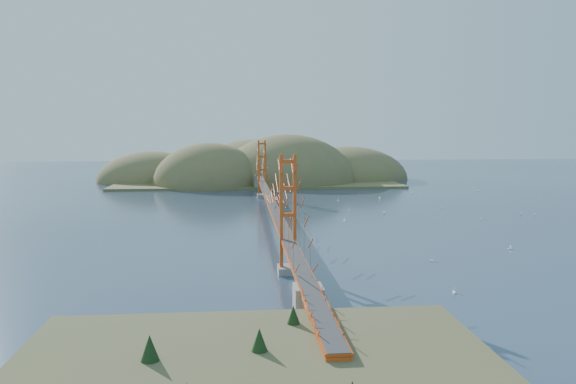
{
  "coord_description": "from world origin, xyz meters",
  "views": [
    {
      "loc": [
        -4.76,
        -83.63,
        14.24
      ],
      "look_at": [
        2.66,
        0.0,
        4.56
      ],
      "focal_mm": 35.0,
      "sensor_mm": 36.0,
      "label": 1
    }
  ],
  "objects": [
    {
      "name": "sailboat_2",
      "position": [
        27.05,
        -21.45,
        0.14
      ],
      "size": [
        0.53,
        0.44,
        0.61
      ],
      "color": "white",
      "rests_on": "ground"
    },
    {
      "name": "sailboat_5",
      "position": [
        33.21,
        0.33,
        0.14
      ],
      "size": [
        0.53,
        0.53,
        0.59
      ],
      "color": "white",
      "rests_on": "ground"
    },
    {
      "name": "sailboat_14",
      "position": [
        19.39,
        7.01,
        0.16
      ],
      "size": [
        0.67,
        0.67,
        0.73
      ],
      "color": "white",
      "rests_on": "ground"
    },
    {
      "name": "sailboat_12",
      "position": [
        7.07,
        30.92,
        0.13
      ],
      "size": [
        0.49,
        0.45,
        0.55
      ],
      "color": "white",
      "rests_on": "ground"
    },
    {
      "name": "sailboat_6",
      "position": [
        15.77,
        -26.41,
        0.14
      ],
      "size": [
        0.61,
        0.61,
        0.63
      ],
      "color": "white",
      "rests_on": "ground"
    },
    {
      "name": "sailboat_17",
      "position": [
        48.54,
        37.05,
        0.15
      ],
      "size": [
        0.58,
        0.57,
        0.65
      ],
      "color": "white",
      "rests_on": "ground"
    },
    {
      "name": "sailboat_4",
      "position": [
        41.56,
        3.99,
        0.13
      ],
      "size": [
        0.53,
        0.53,
        0.56
      ],
      "color": "white",
      "rests_on": "ground"
    },
    {
      "name": "sailboat_1",
      "position": [
        31.34,
        12.78,
        0.14
      ],
      "size": [
        0.57,
        0.57,
        0.63
      ],
      "color": "white",
      "rests_on": "ground"
    },
    {
      "name": "sailboat_0",
      "position": [
        11.41,
        0.18,
        0.16
      ],
      "size": [
        0.57,
        0.65,
        0.74
      ],
      "color": "white",
      "rests_on": "ground"
    },
    {
      "name": "far_headlands",
      "position": [
        2.21,
        68.52,
        0.0
      ],
      "size": [
        84.0,
        58.0,
        25.0
      ],
      "color": "brown",
      "rests_on": "ground"
    },
    {
      "name": "sailboat_15",
      "position": [
        23.55,
        26.26,
        0.15
      ],
      "size": [
        0.45,
        0.55,
        0.64
      ],
      "color": "white",
      "rests_on": "ground"
    },
    {
      "name": "fort",
      "position": [
        0.4,
        -47.8,
        0.67
      ],
      "size": [
        3.7,
        2.3,
        1.75
      ],
      "color": "maroon",
      "rests_on": "ground"
    },
    {
      "name": "ground",
      "position": [
        0.0,
        0.0,
        0.0
      ],
      "size": [
        320.0,
        320.0,
        0.0
      ],
      "primitive_type": "plane",
      "color": "#2A3B54",
      "rests_on": "ground"
    },
    {
      "name": "approach_viaduct",
      "position": [
        0.0,
        -51.91,
        2.55
      ],
      "size": [
        1.4,
        12.0,
        3.38
      ],
      "color": "#C04415",
      "rests_on": "ground"
    },
    {
      "name": "sailboat_7",
      "position": [
        32.39,
        33.48,
        0.14
      ],
      "size": [
        0.53,
        0.43,
        0.62
      ],
      "color": "white",
      "rests_on": "ground"
    },
    {
      "name": "sailboat_3",
      "position": [
        13.93,
        9.78,
        0.13
      ],
      "size": [
        0.5,
        0.5,
        0.56
      ],
      "color": "white",
      "rests_on": "ground"
    },
    {
      "name": "sailboat_9",
      "position": [
        43.75,
        3.57,
        0.14
      ],
      "size": [
        0.54,
        0.54,
        0.58
      ],
      "color": "white",
      "rests_on": "ground"
    },
    {
      "name": "sailboat_16",
      "position": [
        14.67,
        23.83,
        0.16
      ],
      "size": [
        0.69,
        0.69,
        0.74
      ],
      "color": "white",
      "rests_on": "ground"
    },
    {
      "name": "sailboat_10",
      "position": [
        13.75,
        -37.92,
        0.15
      ],
      "size": [
        0.53,
        0.6,
        0.68
      ],
      "color": "white",
      "rests_on": "ground"
    },
    {
      "name": "bridge",
      "position": [
        0.0,
        0.18,
        7.01
      ],
      "size": [
        2.2,
        94.4,
        12.0
      ],
      "color": "gray",
      "rests_on": "ground"
    },
    {
      "name": "promontory",
      "position": [
        0.0,
        -48.5,
        0.12
      ],
      "size": [
        9.0,
        6.0,
        0.24
      ],
      "primitive_type": "cube",
      "color": "#59544C",
      "rests_on": "ground"
    }
  ]
}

